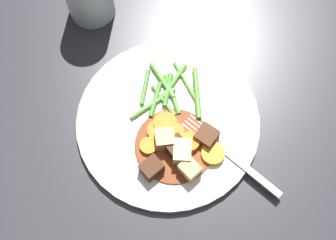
% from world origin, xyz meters
% --- Properties ---
extents(ground_plane, '(3.00, 3.00, 0.00)m').
position_xyz_m(ground_plane, '(0.00, 0.00, 0.00)').
color(ground_plane, '#2D2D33').
extents(dinner_plate, '(0.28, 0.28, 0.01)m').
position_xyz_m(dinner_plate, '(0.00, 0.00, 0.01)').
color(dinner_plate, white).
rests_on(dinner_plate, ground_plane).
extents(stew_sauce, '(0.12, 0.12, 0.00)m').
position_xyz_m(stew_sauce, '(0.04, 0.00, 0.01)').
color(stew_sauce, brown).
rests_on(stew_sauce, dinner_plate).
extents(carrot_slice_0, '(0.05, 0.05, 0.01)m').
position_xyz_m(carrot_slice_0, '(0.07, 0.05, 0.02)').
color(carrot_slice_0, orange).
rests_on(carrot_slice_0, dinner_plate).
extents(carrot_slice_1, '(0.04, 0.04, 0.01)m').
position_xyz_m(carrot_slice_1, '(0.01, -0.01, 0.02)').
color(carrot_slice_1, orange).
rests_on(carrot_slice_1, dinner_plate).
extents(carrot_slice_2, '(0.04, 0.04, 0.01)m').
position_xyz_m(carrot_slice_2, '(0.02, -0.02, 0.02)').
color(carrot_slice_2, orange).
rests_on(carrot_slice_2, dinner_plate).
extents(carrot_slice_3, '(0.04, 0.04, 0.01)m').
position_xyz_m(carrot_slice_3, '(0.04, -0.04, 0.02)').
color(carrot_slice_3, orange).
rests_on(carrot_slice_3, dinner_plate).
extents(carrot_slice_4, '(0.03, 0.03, 0.01)m').
position_xyz_m(carrot_slice_4, '(0.02, 0.01, 0.02)').
color(carrot_slice_4, orange).
rests_on(carrot_slice_4, dinner_plate).
extents(carrot_slice_5, '(0.04, 0.04, 0.01)m').
position_xyz_m(carrot_slice_5, '(0.04, 0.02, 0.02)').
color(carrot_slice_5, orange).
rests_on(carrot_slice_5, dinner_plate).
extents(potato_chunk_0, '(0.04, 0.03, 0.02)m').
position_xyz_m(potato_chunk_0, '(0.08, 0.01, 0.02)').
color(potato_chunk_0, '#DBBC6B').
rests_on(potato_chunk_0, dinner_plate).
extents(potato_chunk_1, '(0.04, 0.03, 0.03)m').
position_xyz_m(potato_chunk_1, '(0.06, 0.01, 0.03)').
color(potato_chunk_1, '#EAD68C').
rests_on(potato_chunk_1, dinner_plate).
extents(potato_chunk_2, '(0.03, 0.03, 0.03)m').
position_xyz_m(potato_chunk_2, '(0.03, -0.01, 0.03)').
color(potato_chunk_2, '#E5CC7A').
rests_on(potato_chunk_2, dinner_plate).
extents(meat_chunk_0, '(0.03, 0.03, 0.03)m').
position_xyz_m(meat_chunk_0, '(0.05, -0.00, 0.02)').
color(meat_chunk_0, '#4C2B19').
rests_on(meat_chunk_0, dinner_plate).
extents(meat_chunk_1, '(0.04, 0.04, 0.02)m').
position_xyz_m(meat_chunk_1, '(0.07, -0.04, 0.02)').
color(meat_chunk_1, '#4C2B19').
rests_on(meat_chunk_1, dinner_plate).
extents(meat_chunk_2, '(0.04, 0.04, 0.02)m').
position_xyz_m(meat_chunk_2, '(0.04, 0.05, 0.02)').
color(meat_chunk_2, '#56331E').
rests_on(meat_chunk_2, dinner_plate).
extents(green_bean_0, '(0.06, 0.03, 0.01)m').
position_xyz_m(green_bean_0, '(-0.04, -0.01, 0.02)').
color(green_bean_0, '#4C8E33').
rests_on(green_bean_0, dinner_plate).
extents(green_bean_1, '(0.06, 0.03, 0.01)m').
position_xyz_m(green_bean_1, '(-0.06, -0.02, 0.02)').
color(green_bean_1, '#4C8E33').
rests_on(green_bean_1, dinner_plate).
extents(green_bean_2, '(0.07, 0.01, 0.01)m').
position_xyz_m(green_bean_2, '(-0.04, 0.02, 0.02)').
color(green_bean_2, '#599E38').
rests_on(green_bean_2, dinner_plate).
extents(green_bean_3, '(0.05, 0.05, 0.01)m').
position_xyz_m(green_bean_3, '(-0.06, 0.02, 0.02)').
color(green_bean_3, '#599E38').
rests_on(green_bean_3, dinner_plate).
extents(green_bean_4, '(0.07, 0.03, 0.01)m').
position_xyz_m(green_bean_4, '(-0.07, 0.01, 0.02)').
color(green_bean_4, '#66AD42').
rests_on(green_bean_4, dinner_plate).
extents(green_bean_5, '(0.07, 0.02, 0.01)m').
position_xyz_m(green_bean_5, '(-0.06, 0.04, 0.02)').
color(green_bean_5, '#66AD42').
rests_on(green_bean_5, dinner_plate).
extents(green_bean_6, '(0.04, 0.08, 0.01)m').
position_xyz_m(green_bean_6, '(-0.03, -0.02, 0.02)').
color(green_bean_6, '#66AD42').
rests_on(green_bean_6, dinner_plate).
extents(green_bean_7, '(0.06, 0.03, 0.01)m').
position_xyz_m(green_bean_7, '(-0.05, 0.01, 0.02)').
color(green_bean_7, '#4C8E33').
rests_on(green_bean_7, dinner_plate).
extents(green_bean_8, '(0.06, 0.03, 0.01)m').
position_xyz_m(green_bean_8, '(-0.03, -0.00, 0.02)').
color(green_bean_8, '#599E38').
rests_on(green_bean_8, dinner_plate).
extents(green_bean_9, '(0.09, 0.02, 0.01)m').
position_xyz_m(green_bean_9, '(-0.03, 0.05, 0.02)').
color(green_bean_9, '#599E38').
rests_on(green_bean_9, dinner_plate).
extents(fork, '(0.15, 0.12, 0.00)m').
position_xyz_m(fork, '(0.07, 0.07, 0.01)').
color(fork, silver).
rests_on(fork, dinner_plate).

